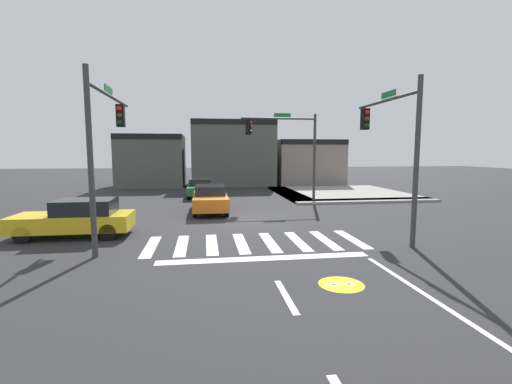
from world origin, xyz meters
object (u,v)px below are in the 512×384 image
at_px(car_yellow, 77,218).
at_px(car_green, 200,188).
at_px(car_orange, 210,198).
at_px(traffic_signal_northeast, 286,141).
at_px(traffic_signal_southeast, 391,134).
at_px(traffic_signal_southwest, 106,130).

xyz_separation_m(car_yellow, car_green, (4.73, 12.02, -0.05)).
height_order(car_green, car_orange, car_orange).
bearing_deg(traffic_signal_northeast, car_green, -36.06).
relative_size(traffic_signal_northeast, car_yellow, 1.31).
distance_m(traffic_signal_southeast, car_orange, 10.34).
height_order(traffic_signal_southeast, car_yellow, traffic_signal_southeast).
height_order(car_yellow, car_green, car_yellow).
xyz_separation_m(traffic_signal_southeast, car_orange, (-6.99, 6.86, -3.30)).
distance_m(car_yellow, car_orange, 7.51).
height_order(traffic_signal_southwest, car_yellow, traffic_signal_southwest).
bearing_deg(traffic_signal_northeast, car_orange, 27.96).
xyz_separation_m(traffic_signal_southeast, car_yellow, (-12.36, 1.61, -3.31)).
bearing_deg(car_yellow, traffic_signal_southeast, 172.60).
bearing_deg(car_green, traffic_signal_northeast, 53.94).
xyz_separation_m(traffic_signal_northeast, car_green, (-5.64, 4.11, -3.38)).
distance_m(traffic_signal_southeast, traffic_signal_southwest, 10.84).
bearing_deg(car_orange, traffic_signal_northeast, 117.96).
distance_m(car_yellow, car_green, 12.92).
distance_m(traffic_signal_southwest, car_orange, 8.11).
relative_size(traffic_signal_northeast, car_orange, 1.22).
distance_m(traffic_signal_southwest, car_yellow, 3.87).
bearing_deg(traffic_signal_southwest, traffic_signal_northeast, -44.66).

